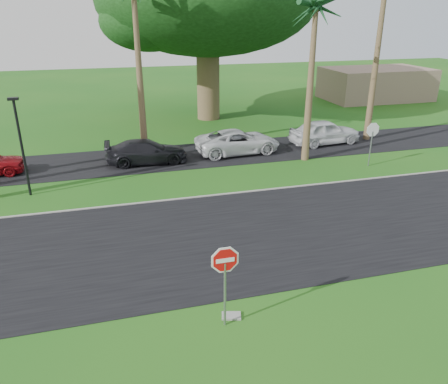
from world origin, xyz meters
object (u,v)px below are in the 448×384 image
stop_sign_far (372,135)px  stop_sign_near (225,270)px  car_pickup (325,132)px  car_minivan (238,142)px  car_dark (147,152)px

stop_sign_far → stop_sign_near: bearing=43.7°
car_pickup → stop_sign_near: bearing=139.2°
car_minivan → car_pickup: 6.12m
stop_sign_far → car_pickup: bearing=-85.5°
stop_sign_far → car_minivan: (-6.47, 4.25, -1.05)m
stop_sign_far → car_dark: 12.73m
car_dark → car_pickup: (11.72, 0.90, 0.13)m
stop_sign_near → car_minivan: (5.03, 15.25, -1.05)m
stop_sign_near → stop_sign_far: (11.50, 11.00, 0.00)m
car_pickup → car_minivan: bearing=88.7°
stop_sign_near → stop_sign_far: size_ratio=1.00×
stop_sign_near → car_dark: (-0.59, 14.81, -1.10)m
stop_sign_far → car_minivan: 7.82m
stop_sign_near → car_pickup: (11.13, 15.71, -0.97)m
stop_sign_near → car_minivan: 16.10m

